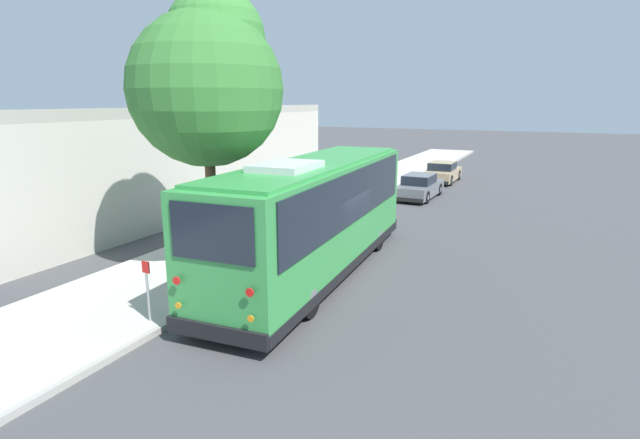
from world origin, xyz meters
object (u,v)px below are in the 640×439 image
at_px(sign_post_near, 148,290).
at_px(sign_post_far, 193,275).
at_px(parked_sedan_gray, 419,187).
at_px(street_tree, 208,79).
at_px(parked_sedan_tan, 442,173).
at_px(shuttle_bus, 315,212).

relative_size(sign_post_near, sign_post_far, 1.19).
xyz_separation_m(parked_sedan_gray, street_tree, (-14.52, 2.65, 5.19)).
bearing_deg(parked_sedan_tan, parked_sedan_gray, -179.08).
bearing_deg(sign_post_far, sign_post_near, 180.00).
xyz_separation_m(shuttle_bus, sign_post_far, (-3.40, 1.90, -1.20)).
bearing_deg(parked_sedan_gray, sign_post_far, 175.91).
bearing_deg(street_tree, sign_post_near, -166.11).
height_order(shuttle_bus, parked_sedan_tan, shuttle_bus).
relative_size(shuttle_bus, street_tree, 1.34).
relative_size(shuttle_bus, sign_post_near, 7.53).
distance_m(parked_sedan_gray, sign_post_near, 18.50).
distance_m(street_tree, sign_post_far, 5.63).
xyz_separation_m(street_tree, sign_post_far, (-2.32, -0.96, -5.04)).
xyz_separation_m(shuttle_bus, parked_sedan_tan, (19.54, 0.26, -1.34)).
bearing_deg(sign_post_far, parked_sedan_tan, -4.08).
height_order(parked_sedan_gray, sign_post_far, sign_post_far).
height_order(parked_sedan_tan, sign_post_far, sign_post_far).
relative_size(parked_sedan_gray, parked_sedan_tan, 1.04).
distance_m(parked_sedan_tan, sign_post_far, 22.99).
height_order(parked_sedan_gray, street_tree, street_tree).
distance_m(shuttle_bus, parked_sedan_gray, 13.51).
bearing_deg(parked_sedan_tan, shuttle_bus, -178.77).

